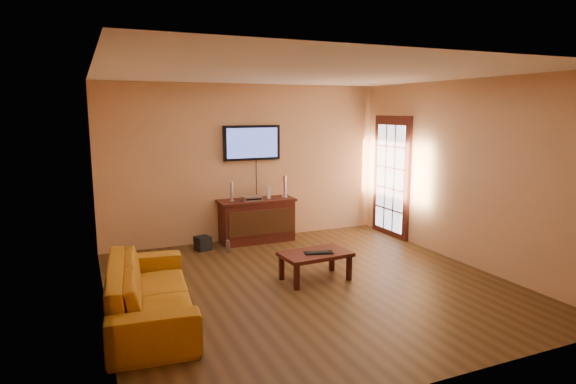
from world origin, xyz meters
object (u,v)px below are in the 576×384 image
television (252,143)px  coffee_table (315,256)px  sofa (149,281)px  av_receiver (252,198)px  speaker_right (285,187)px  keyboard (319,253)px  speaker_left (232,192)px  game_console (268,192)px  bottle (228,246)px  subwoofer (203,243)px  media_console (257,220)px

television → coffee_table: bearing=-88.5°
coffee_table → sofa: bearing=-170.6°
coffee_table → av_receiver: size_ratio=3.00×
speaker_right → keyboard: (-0.44, -2.18, -0.53)m
sofa → speaker_left: 3.04m
coffee_table → speaker_left: speaker_left is taller
game_console → speaker_left: bearing=-166.0°
speaker_left → bottle: (-0.21, -0.44, -0.80)m
speaker_left → game_console: 0.68m
speaker_right → television: bearing=157.9°
subwoofer → bottle: bearing=-58.0°
television → game_console: 0.90m
speaker_right → game_console: 0.31m
sofa → speaker_right: bearing=-41.2°
coffee_table → game_console: bearing=85.6°
coffee_table → av_receiver: 2.13m
media_console → speaker_right: bearing=-0.1°
sofa → television: bearing=-32.6°
bottle → game_console: bearing=28.0°
media_console → av_receiver: 0.42m
sofa → bottle: 2.54m
speaker_left → bottle: size_ratio=1.53×
media_console → speaker_right: speaker_right is taller
sofa → subwoofer: sofa is taller
coffee_table → speaker_left: 2.25m
speaker_right → subwoofer: speaker_right is taller
sofa → av_receiver: size_ratio=6.83×
speaker_right → bottle: size_ratio=1.78×
speaker_left → av_receiver: bearing=-7.4°
bottle → speaker_left: bearing=64.1°
television → subwoofer: television is taller
media_console → coffee_table: size_ratio=1.39×
bottle → speaker_right: bearing=20.6°
media_console → television: television is taller
coffee_table → bottle: 1.84m
subwoofer → av_receiver: bearing=-9.6°
media_console → coffee_table: 2.13m
sofa → media_console: bearing=-34.9°
coffee_table → bottle: size_ratio=4.42×
media_console → speaker_left: (-0.44, -0.01, 0.52)m
keyboard → av_receiver: bearing=95.0°
sofa → bottle: size_ratio=10.06×
media_console → subwoofer: size_ratio=5.88×
television → speaker_left: television is taller
bottle → keyboard: 1.91m
television → av_receiver: bearing=-111.9°
av_receiver → subwoofer: av_receiver is taller
television → subwoofer: bearing=-160.5°
television → av_receiver: (-0.11, -0.26, -0.92)m
sofa → coffee_table: bearing=-74.8°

